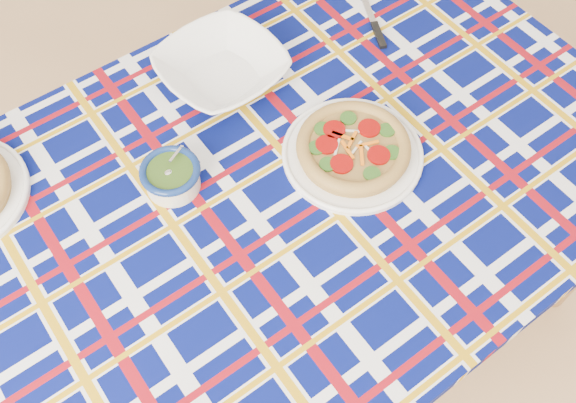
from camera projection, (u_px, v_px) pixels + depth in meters
floor at (342, 283)px, 1.79m from camera, size 4.00×4.00×0.00m
dining_table at (273, 208)px, 1.22m from camera, size 1.46×0.97×0.66m
tablecloth at (273, 202)px, 1.20m from camera, size 1.49×1.00×0.09m
main_focaccia_plate at (353, 148)px, 1.17m from camera, size 0.30×0.30×0.05m
pesto_bowl at (171, 175)px, 1.13m from camera, size 0.11×0.11×0.06m
serving_bowl at (222, 69)px, 1.27m from camera, size 0.25×0.25×0.06m
table_knife at (368, 8)px, 1.40m from camera, size 0.10×0.18×0.01m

